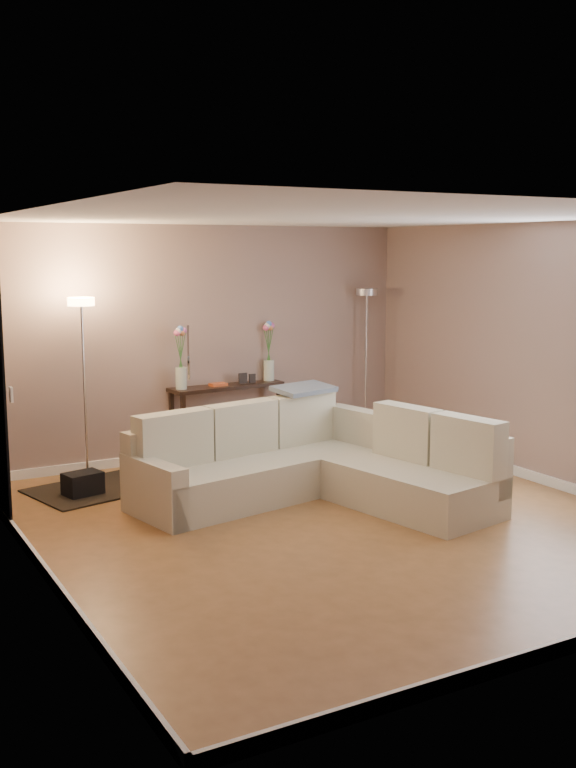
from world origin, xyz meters
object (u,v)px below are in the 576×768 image
console_table (220,417)px  floor_lamp_unlit (366,334)px  floor_lamp_lit (83,352)px  sectional_sofa (311,465)px

console_table → floor_lamp_unlit: bearing=-2.7°
console_table → floor_lamp_lit: bearing=-170.6°
sectional_sofa → floor_lamp_unlit: bearing=44.5°
floor_lamp_lit → floor_lamp_unlit: size_ratio=1.00×
sectional_sofa → floor_lamp_lit: size_ratio=1.56×
console_table → floor_lamp_unlit: floor_lamp_unlit is taller
floor_lamp_lit → floor_lamp_unlit: floor_lamp_unlit is taller
floor_lamp_lit → floor_lamp_unlit: (3.53, 0.18, 0.00)m
sectional_sofa → console_table: bearing=91.6°
floor_lamp_unlit → sectional_sofa: bearing=-135.5°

